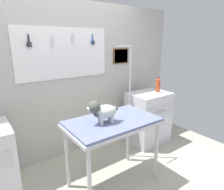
{
  "coord_description": "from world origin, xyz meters",
  "views": [
    {
      "loc": [
        -1.18,
        -1.42,
        1.74
      ],
      "look_at": [
        0.11,
        0.35,
        1.13
      ],
      "focal_mm": 31.35,
      "sensor_mm": 36.0,
      "label": 1
    }
  ],
  "objects_px": {
    "grooming_arm": "(129,109)",
    "dog": "(102,111)",
    "cabinet_right": "(148,117)",
    "grooming_table": "(113,127)",
    "soda_bottle": "(158,85)"
  },
  "relations": [
    {
      "from": "grooming_arm",
      "to": "dog",
      "type": "height_order",
      "value": "grooming_arm"
    },
    {
      "from": "grooming_arm",
      "to": "cabinet_right",
      "type": "xyz_separation_m",
      "value": [
        0.6,
        0.17,
        -0.34
      ]
    },
    {
      "from": "grooming_table",
      "to": "dog",
      "type": "xyz_separation_m",
      "value": [
        -0.14,
        -0.0,
        0.23
      ]
    },
    {
      "from": "soda_bottle",
      "to": "grooming_arm",
      "type": "bearing_deg",
      "value": -169.47
    },
    {
      "from": "grooming_arm",
      "to": "cabinet_right",
      "type": "height_order",
      "value": "grooming_arm"
    },
    {
      "from": "grooming_table",
      "to": "soda_bottle",
      "type": "relative_size",
      "value": 4.19
    },
    {
      "from": "grooming_table",
      "to": "soda_bottle",
      "type": "height_order",
      "value": "soda_bottle"
    },
    {
      "from": "cabinet_right",
      "to": "soda_bottle",
      "type": "relative_size",
      "value": 3.46
    },
    {
      "from": "cabinet_right",
      "to": "grooming_table",
      "type": "bearing_deg",
      "value": -155.74
    },
    {
      "from": "cabinet_right",
      "to": "soda_bottle",
      "type": "distance_m",
      "value": 0.59
    },
    {
      "from": "grooming_table",
      "to": "cabinet_right",
      "type": "xyz_separation_m",
      "value": [
        1.15,
        0.52,
        -0.33
      ]
    },
    {
      "from": "grooming_table",
      "to": "cabinet_right",
      "type": "height_order",
      "value": "cabinet_right"
    },
    {
      "from": "grooming_table",
      "to": "cabinet_right",
      "type": "relative_size",
      "value": 1.21
    },
    {
      "from": "dog",
      "to": "cabinet_right",
      "type": "bearing_deg",
      "value": 21.88
    },
    {
      "from": "grooming_table",
      "to": "dog",
      "type": "height_order",
      "value": "dog"
    }
  ]
}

